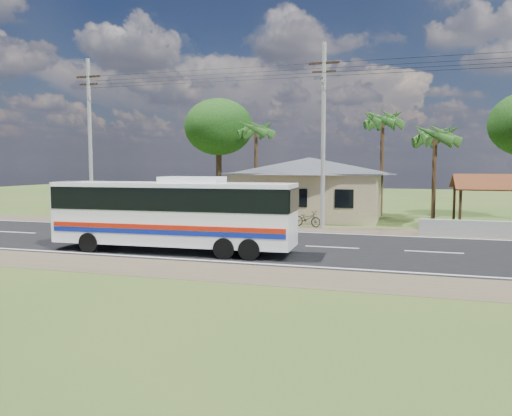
% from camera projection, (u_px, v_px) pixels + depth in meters
% --- Properties ---
extents(ground, '(120.00, 120.00, 0.00)m').
position_uv_depth(ground, '(241.00, 243.00, 24.62)').
color(ground, '#2F4D1B').
rests_on(ground, ground).
extents(road, '(120.00, 16.00, 0.03)m').
position_uv_depth(road, '(241.00, 243.00, 24.62)').
color(road, black).
rests_on(road, ground).
extents(house, '(12.40, 10.00, 5.00)m').
position_uv_depth(house, '(310.00, 181.00, 36.51)').
color(house, '#C7B384').
rests_on(house, ground).
extents(waiting_shed, '(5.20, 4.48, 3.35)m').
position_uv_depth(waiting_shed, '(500.00, 185.00, 28.79)').
color(waiting_shed, '#342112').
rests_on(waiting_shed, ground).
extents(concrete_barrier, '(7.00, 0.30, 0.90)m').
position_uv_depth(concrete_barrier, '(488.00, 229.00, 26.51)').
color(concrete_barrier, '#9E9E99').
rests_on(concrete_barrier, ground).
extents(utility_poles, '(32.80, 2.22, 11.00)m').
position_uv_depth(utility_poles, '(318.00, 133.00, 29.55)').
color(utility_poles, '#9E9E99').
rests_on(utility_poles, ground).
extents(palm_near, '(2.80, 2.80, 6.70)m').
position_uv_depth(palm_near, '(435.00, 136.00, 31.92)').
color(palm_near, '#47301E').
rests_on(palm_near, ground).
extents(palm_mid, '(2.80, 2.80, 8.20)m').
position_uv_depth(palm_mid, '(383.00, 120.00, 37.08)').
color(palm_mid, '#47301E').
rests_on(palm_mid, ground).
extents(palm_far, '(2.80, 2.80, 7.70)m').
position_uv_depth(palm_far, '(256.00, 130.00, 40.45)').
color(palm_far, '#47301E').
rests_on(palm_far, ground).
extents(tree_behind_house, '(6.00, 6.00, 9.61)m').
position_uv_depth(tree_behind_house, '(219.00, 127.00, 43.47)').
color(tree_behind_house, '#47301E').
rests_on(tree_behind_house, ground).
extents(coach_bus, '(10.89, 2.68, 3.36)m').
position_uv_depth(coach_bus, '(174.00, 209.00, 21.98)').
color(coach_bus, white).
rests_on(coach_bus, ground).
extents(motorcycle, '(2.05, 1.31, 1.02)m').
position_uv_depth(motorcycle, '(307.00, 219.00, 31.17)').
color(motorcycle, black).
rests_on(motorcycle, ground).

